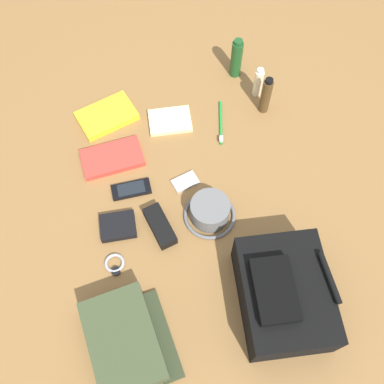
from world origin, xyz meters
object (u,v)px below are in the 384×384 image
at_px(lotion_bottle, 258,82).
at_px(cologne_bottle, 266,96).
at_px(wallet, 118,226).
at_px(notepad, 170,121).
at_px(paperback_novel, 107,116).
at_px(cell_phone, 131,189).
at_px(backpack, 283,294).
at_px(bucket_hat, 210,211).
at_px(travel_guidebook, 112,158).
at_px(wristwatch, 115,264).
at_px(toothbrush, 221,125).
at_px(toiletry_pouch, 125,341).
at_px(media_player, 185,182).
at_px(shampoo_bottle, 236,58).
at_px(sunglasses_case, 160,226).

bearing_deg(lotion_bottle, cologne_bottle, 2.16).
height_order(wallet, notepad, wallet).
bearing_deg(paperback_novel, cell_phone, 6.96).
bearing_deg(cell_phone, backpack, 38.36).
relative_size(wallet, notepad, 0.73).
relative_size(lotion_bottle, notepad, 0.85).
xyz_separation_m(bucket_hat, travel_guidebook, (-0.28, -0.27, -0.02)).
relative_size(wristwatch, toothbrush, 0.39).
bearing_deg(toiletry_pouch, media_player, 150.02).
relative_size(travel_guidebook, toothbrush, 1.18).
bearing_deg(wristwatch, bucket_hat, 106.55).
height_order(cell_phone, media_player, cell_phone).
bearing_deg(shampoo_bottle, notepad, -59.44).
bearing_deg(wristwatch, backpack, 64.61).
height_order(bucket_hat, cell_phone, bucket_hat).
bearing_deg(cell_phone, shampoo_bottle, 131.53).
height_order(backpack, travel_guidebook, backpack).
height_order(lotion_bottle, travel_guidebook, lotion_bottle).
distance_m(bucket_hat, lotion_bottle, 0.54).
bearing_deg(backpack, wallet, -128.22).
relative_size(lotion_bottle, wallet, 1.16).
xyz_separation_m(travel_guidebook, cell_phone, (0.13, 0.04, -0.00)).
bearing_deg(lotion_bottle, wallet, -53.84).
height_order(cologne_bottle, wallet, cologne_bottle).
bearing_deg(sunglasses_case, bucket_hat, 78.57).
relative_size(shampoo_bottle, travel_guidebook, 0.77).
bearing_deg(travel_guidebook, cologne_bottle, 99.23).
xyz_separation_m(wallet, notepad, (-0.37, 0.24, -0.00)).
bearing_deg(toiletry_pouch, lotion_bottle, 141.92).
height_order(backpack, sunglasses_case, backpack).
distance_m(paperback_novel, notepad, 0.23).
relative_size(lotion_bottle, wristwatch, 1.79).
bearing_deg(paperback_novel, notepad, 72.57).
relative_size(cologne_bottle, wallet, 1.45).
bearing_deg(travel_guidebook, notepad, 116.37).
distance_m(bucket_hat, wallet, 0.29).
bearing_deg(notepad, bucket_hat, 11.71).
bearing_deg(shampoo_bottle, cologne_bottle, 16.47).
height_order(lotion_bottle, wristwatch, lotion_bottle).
bearing_deg(travel_guidebook, bucket_hat, 44.24).
bearing_deg(toothbrush, wristwatch, -45.84).
bearing_deg(shampoo_bottle, wallet, -44.54).
height_order(backpack, wallet, backpack).
bearing_deg(backpack, cologne_bottle, 166.79).
relative_size(wallet, sunglasses_case, 0.79).
distance_m(bucket_hat, paperback_novel, 0.53).
xyz_separation_m(toiletry_pouch, cologne_bottle, (-0.70, 0.61, 0.04)).
distance_m(bucket_hat, media_player, 0.15).
distance_m(shampoo_bottle, wristwatch, 0.87).
bearing_deg(notepad, travel_guidebook, -59.15).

